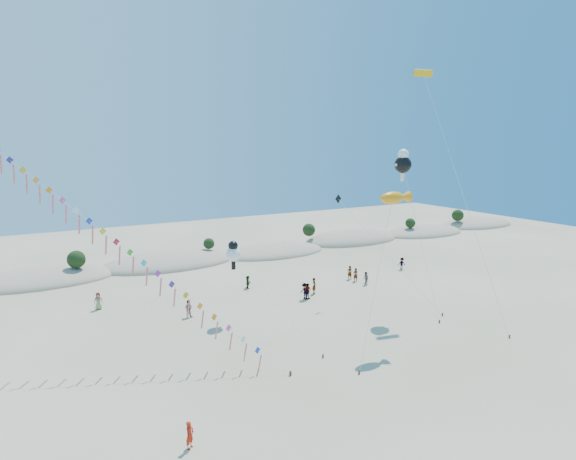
{
  "coord_description": "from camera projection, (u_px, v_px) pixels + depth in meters",
  "views": [
    {
      "loc": [
        -17.64,
        -19.79,
        16.69
      ],
      "look_at": [
        1.47,
        14.0,
        9.63
      ],
      "focal_mm": 30.0,
      "sensor_mm": 36.0,
      "label": 1
    }
  ],
  "objects": [
    {
      "name": "ground",
      "position": [
        383.0,
        429.0,
        28.48
      ],
      "size": [
        160.0,
        160.0,
        0.0
      ],
      "primitive_type": "plane",
      "color": "gray",
      "rests_on": "ground"
    },
    {
      "name": "dune_ridge",
      "position": [
        177.0,
        262.0,
        67.63
      ],
      "size": [
        145.3,
        11.49,
        5.57
      ],
      "color": "gray",
      "rests_on": "ground"
    },
    {
      "name": "kite_train",
      "position": [
        118.0,
        245.0,
        36.47
      ],
      "size": [
        18.67,
        17.18,
        17.64
      ],
      "color": "#3F2D1E",
      "rests_on": "ground"
    },
    {
      "name": "fish_kite",
      "position": [
        395.0,
        198.0,
        40.51
      ],
      "size": [
        8.65,
        5.33,
        12.66
      ],
      "color": "#3F2D1E",
      "rests_on": "ground"
    },
    {
      "name": "cartoon_kite_low",
      "position": [
        233.0,
        253.0,
        45.38
      ],
      "size": [
        3.3,
        12.34,
        7.61
      ],
      "color": "#3F2D1E",
      "rests_on": "ground"
    },
    {
      "name": "cartoon_kite_high",
      "position": [
        403.0,
        163.0,
        48.19
      ],
      "size": [
        2.0,
        7.25,
        16.08
      ],
      "color": "#3F2D1E",
      "rests_on": "ground"
    },
    {
      "name": "parafoil_kite",
      "position": [
        425.0,
        79.0,
        49.58
      ],
      "size": [
        2.81,
        14.02,
        24.17
      ],
      "color": "#3F2D1E",
      "rests_on": "ground"
    },
    {
      "name": "dark_kite",
      "position": [
        366.0,
        230.0,
        50.06
      ],
      "size": [
        5.91,
        10.48,
        11.28
      ],
      "color": "#3F2D1E",
      "rests_on": "ground"
    },
    {
      "name": "flyer_foreground",
      "position": [
        190.0,
        435.0,
        26.52
      ],
      "size": [
        0.7,
        0.66,
        1.6
      ],
      "primitive_type": "imported",
      "rotation": [
        0.0,
        0.0,
        0.67
      ],
      "color": "red",
      "rests_on": "ground"
    },
    {
      "name": "beachgoers",
      "position": [
        293.0,
        285.0,
        54.29
      ],
      "size": [
        38.68,
        8.58,
        1.81
      ],
      "color": "slate",
      "rests_on": "ground"
    }
  ]
}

